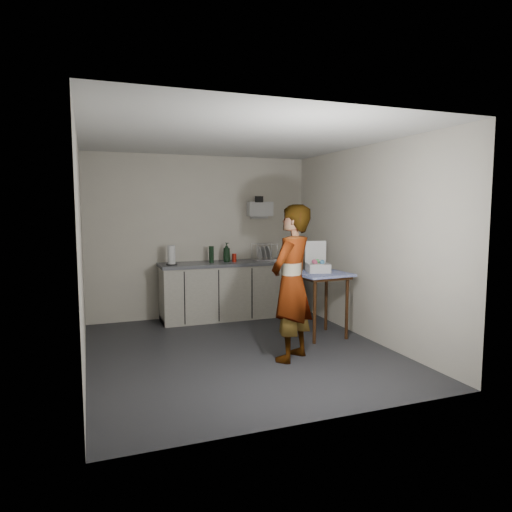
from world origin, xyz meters
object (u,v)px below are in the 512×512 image
object	(u,v)px
paper_towel	(171,256)
dish_rack	(264,256)
dark_bottle	(211,254)
standing_man	(292,283)
bakery_box	(318,265)
soap_bottle	(227,252)
side_table	(321,281)
soda_can	(234,258)
kitchen_counter	(230,292)

from	to	relation	value
paper_towel	dish_rack	size ratio (longest dim) A/B	0.76
dark_bottle	standing_man	bearing A→B (deg)	-80.24
standing_man	bakery_box	xyz separation A→B (m)	(0.76, 0.80, 0.08)
soap_bottle	bakery_box	world-z (taller)	bakery_box
soap_bottle	paper_towel	bearing A→B (deg)	-174.88
side_table	soap_bottle	bearing A→B (deg)	117.34
soda_can	dish_rack	distance (m)	0.54
dish_rack	dark_bottle	bearing A→B (deg)	-177.01
dish_rack	soap_bottle	bearing A→B (deg)	-177.43
standing_man	soap_bottle	size ratio (longest dim) A/B	5.86
kitchen_counter	standing_man	world-z (taller)	standing_man
kitchen_counter	bakery_box	world-z (taller)	bakery_box
soda_can	dish_rack	xyz separation A→B (m)	(0.54, 0.07, -0.00)
kitchen_counter	standing_man	distance (m)	2.25
soda_can	bakery_box	world-z (taller)	bakery_box
kitchen_counter	soap_bottle	size ratio (longest dim) A/B	7.24
kitchen_counter	soda_can	bearing A→B (deg)	-23.13
paper_towel	dish_rack	xyz separation A→B (m)	(1.55, 0.11, -0.08)
dark_bottle	dish_rack	xyz separation A→B (m)	(0.91, 0.05, -0.07)
standing_man	kitchen_counter	bearing A→B (deg)	-125.71
side_table	dark_bottle	xyz separation A→B (m)	(-1.16, 1.46, 0.26)
soap_bottle	paper_towel	world-z (taller)	soap_bottle
dark_bottle	bakery_box	world-z (taller)	bakery_box
side_table	soap_bottle	xyz separation A→B (m)	(-0.90, 1.48, 0.29)
kitchen_counter	dark_bottle	bearing A→B (deg)	-178.45
paper_towel	bakery_box	bearing A→B (deg)	-36.71
standing_man	dish_rack	size ratio (longest dim) A/B	4.60
standing_man	soap_bottle	distance (m)	2.21
kitchen_counter	bakery_box	bearing A→B (deg)	-59.18
standing_man	soda_can	xyz separation A→B (m)	(-0.01, 2.17, 0.07)
bakery_box	dish_rack	bearing A→B (deg)	113.60
standing_man	bakery_box	size ratio (longest dim) A/B	4.32
soap_bottle	paper_towel	distance (m)	0.90
kitchen_counter	standing_man	bearing A→B (deg)	-88.18
bakery_box	side_table	bearing A→B (deg)	-62.30
dark_bottle	dish_rack	bearing A→B (deg)	2.99
soap_bottle	bakery_box	xyz separation A→B (m)	(0.88, -1.40, -0.08)
side_table	soda_can	world-z (taller)	soda_can
kitchen_counter	paper_towel	size ratio (longest dim) A/B	7.47
soda_can	paper_towel	bearing A→B (deg)	-177.57
dark_bottle	side_table	bearing A→B (deg)	-51.64
kitchen_counter	dark_bottle	xyz separation A→B (m)	(-0.31, -0.01, 0.61)
side_table	dish_rack	distance (m)	1.54
soap_bottle	side_table	bearing A→B (deg)	-58.66
soap_bottle	dark_bottle	bearing A→B (deg)	-175.92
soap_bottle	bakery_box	size ratio (longest dim) A/B	0.74
standing_man	soap_bottle	world-z (taller)	standing_man
soap_bottle	dark_bottle	xyz separation A→B (m)	(-0.26, -0.02, -0.02)
kitchen_counter	paper_towel	bearing A→B (deg)	-175.76
dish_rack	bakery_box	xyz separation A→B (m)	(0.23, -1.43, 0.01)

